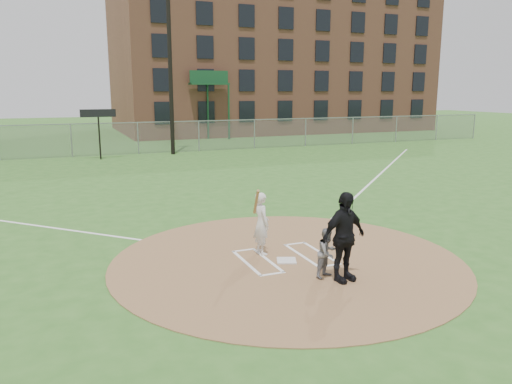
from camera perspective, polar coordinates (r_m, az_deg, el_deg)
name	(u,v)px	position (r m, az deg, el deg)	size (l,w,h in m)	color
ground	(287,260)	(12.12, 3.59, -7.81)	(140.00, 140.00, 0.00)	#306321
dirt_circle	(287,260)	(12.11, 3.59, -7.76)	(8.40, 8.40, 0.02)	#956C46
home_plate	(286,261)	(12.00, 3.51, -7.83)	(0.45, 0.45, 0.03)	silver
foul_line_first	(377,177)	(24.16, 13.67, 1.70)	(0.10, 24.00, 0.01)	white
catcher	(327,253)	(10.96, 8.14, -6.89)	(0.53, 0.41, 1.09)	slate
umpire	(344,237)	(10.68, 10.00, -5.08)	(1.13, 0.47, 1.94)	black
batters_boxes	(285,257)	(12.23, 3.29, -7.48)	(2.08, 1.88, 0.01)	white
batter_at_plate	(261,223)	(12.28, 0.62, -3.58)	(0.60, 0.99, 1.78)	silver
outfield_fence	(138,138)	(32.81, -13.33, 6.03)	(56.08, 0.08, 2.03)	slate
brick_warehouse	(269,55)	(52.73, 1.47, 15.37)	(30.00, 17.17, 15.00)	#A45F47
light_pole	(170,47)	(32.16, -9.86, 16.05)	(1.20, 0.30, 12.22)	black
scoreboard_sign	(98,119)	(30.63, -17.58, 8.00)	(2.00, 0.10, 2.93)	black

